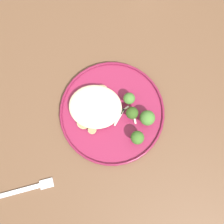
{
  "coord_description": "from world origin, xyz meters",
  "views": [
    {
      "loc": [
        -0.05,
        0.15,
        1.46
      ],
      "look_at": [
        -0.03,
        0.04,
        0.76
      ],
      "focal_mm": 41.47,
      "sensor_mm": 36.0,
      "label": 1
    }
  ],
  "objects_px": {
    "broccoli_floret_beside_noodles": "(129,100)",
    "seared_scallop_tiny_bay": "(92,130)",
    "seared_scallop_center_golden": "(100,112)",
    "dinner_fork": "(22,190)",
    "dinner_plate": "(112,113)",
    "seared_scallop_left_edge": "(104,101)",
    "broccoli_floret_center_pile": "(147,118)",
    "broccoli_floret_front_edge": "(137,138)",
    "broccoli_floret_small_sprig": "(132,113)",
    "seared_scallop_on_noodles": "(109,108)",
    "seared_scallop_half_hidden": "(97,104)",
    "seared_scallop_rear_pale": "(101,91)",
    "seared_scallop_front_small": "(84,123)"
  },
  "relations": [
    {
      "from": "seared_scallop_front_small",
      "to": "broccoli_floret_center_pile",
      "type": "height_order",
      "value": "broccoli_floret_center_pile"
    },
    {
      "from": "seared_scallop_half_hidden",
      "to": "broccoli_floret_small_sprig",
      "type": "distance_m",
      "value": 0.1
    },
    {
      "from": "seared_scallop_front_small",
      "to": "seared_scallop_rear_pale",
      "type": "bearing_deg",
      "value": -110.67
    },
    {
      "from": "seared_scallop_on_noodles",
      "to": "seared_scallop_tiny_bay",
      "type": "bearing_deg",
      "value": 60.03
    },
    {
      "from": "seared_scallop_left_edge",
      "to": "broccoli_floret_front_edge",
      "type": "distance_m",
      "value": 0.14
    },
    {
      "from": "seared_scallop_tiny_bay",
      "to": "dinner_fork",
      "type": "bearing_deg",
      "value": 47.17
    },
    {
      "from": "broccoli_floret_front_edge",
      "to": "broccoli_floret_beside_noodles",
      "type": "relative_size",
      "value": 1.12
    },
    {
      "from": "dinner_plate",
      "to": "seared_scallop_on_noodles",
      "type": "distance_m",
      "value": 0.02
    },
    {
      "from": "broccoli_floret_front_edge",
      "to": "broccoli_floret_small_sprig",
      "type": "distance_m",
      "value": 0.07
    },
    {
      "from": "seared_scallop_on_noodles",
      "to": "broccoli_floret_small_sprig",
      "type": "bearing_deg",
      "value": 169.78
    },
    {
      "from": "dinner_fork",
      "to": "seared_scallop_front_small",
      "type": "bearing_deg",
      "value": -125.68
    },
    {
      "from": "seared_scallop_half_hidden",
      "to": "seared_scallop_left_edge",
      "type": "bearing_deg",
      "value": -149.67
    },
    {
      "from": "seared_scallop_rear_pale",
      "to": "broccoli_floret_front_edge",
      "type": "relative_size",
      "value": 0.61
    },
    {
      "from": "broccoli_floret_beside_noodles",
      "to": "broccoli_floret_center_pile",
      "type": "distance_m",
      "value": 0.07
    },
    {
      "from": "seared_scallop_on_noodles",
      "to": "broccoli_floret_small_sprig",
      "type": "height_order",
      "value": "broccoli_floret_small_sprig"
    },
    {
      "from": "broccoli_floret_front_edge",
      "to": "broccoli_floret_center_pile",
      "type": "xyz_separation_m",
      "value": [
        -0.02,
        -0.05,
        0.0
      ]
    },
    {
      "from": "seared_scallop_on_noodles",
      "to": "dinner_fork",
      "type": "relative_size",
      "value": 0.16
    },
    {
      "from": "broccoli_floret_small_sprig",
      "to": "dinner_fork",
      "type": "height_order",
      "value": "broccoli_floret_small_sprig"
    },
    {
      "from": "dinner_plate",
      "to": "seared_scallop_rear_pale",
      "type": "bearing_deg",
      "value": -55.0
    },
    {
      "from": "broccoli_floret_beside_noodles",
      "to": "seared_scallop_front_small",
      "type": "bearing_deg",
      "value": 31.89
    },
    {
      "from": "broccoli_floret_small_sprig",
      "to": "broccoli_floret_center_pile",
      "type": "relative_size",
      "value": 0.92
    },
    {
      "from": "seared_scallop_half_hidden",
      "to": "seared_scallop_center_golden",
      "type": "height_order",
      "value": "seared_scallop_half_hidden"
    },
    {
      "from": "seared_scallop_center_golden",
      "to": "dinner_fork",
      "type": "relative_size",
      "value": 0.13
    },
    {
      "from": "dinner_plate",
      "to": "seared_scallop_left_edge",
      "type": "height_order",
      "value": "seared_scallop_left_edge"
    },
    {
      "from": "broccoli_floret_beside_noodles",
      "to": "seared_scallop_tiny_bay",
      "type": "bearing_deg",
      "value": 44.72
    },
    {
      "from": "dinner_plate",
      "to": "seared_scallop_on_noodles",
      "type": "height_order",
      "value": "seared_scallop_on_noodles"
    },
    {
      "from": "seared_scallop_tiny_bay",
      "to": "seared_scallop_center_golden",
      "type": "xyz_separation_m",
      "value": [
        -0.02,
        -0.05,
        -0.0
      ]
    },
    {
      "from": "seared_scallop_half_hidden",
      "to": "broccoli_floret_front_edge",
      "type": "height_order",
      "value": "broccoli_floret_front_edge"
    },
    {
      "from": "seared_scallop_rear_pale",
      "to": "broccoli_floret_center_pile",
      "type": "relative_size",
      "value": 0.59
    },
    {
      "from": "dinner_plate",
      "to": "seared_scallop_left_edge",
      "type": "distance_m",
      "value": 0.04
    },
    {
      "from": "dinner_plate",
      "to": "broccoli_floret_small_sprig",
      "type": "bearing_deg",
      "value": 179.44
    },
    {
      "from": "seared_scallop_tiny_bay",
      "to": "broccoli_floret_small_sprig",
      "type": "height_order",
      "value": "broccoli_floret_small_sprig"
    },
    {
      "from": "broccoli_floret_front_edge",
      "to": "dinner_fork",
      "type": "height_order",
      "value": "broccoli_floret_front_edge"
    },
    {
      "from": "broccoli_floret_small_sprig",
      "to": "broccoli_floret_center_pile",
      "type": "distance_m",
      "value": 0.04
    },
    {
      "from": "seared_scallop_rear_pale",
      "to": "dinner_fork",
      "type": "bearing_deg",
      "value": 58.64
    },
    {
      "from": "broccoli_floret_center_pile",
      "to": "broccoli_floret_beside_noodles",
      "type": "bearing_deg",
      "value": -39.07
    },
    {
      "from": "dinner_plate",
      "to": "seared_scallop_tiny_bay",
      "type": "height_order",
      "value": "seared_scallop_tiny_bay"
    },
    {
      "from": "seared_scallop_center_golden",
      "to": "seared_scallop_left_edge",
      "type": "bearing_deg",
      "value": -98.67
    },
    {
      "from": "seared_scallop_half_hidden",
      "to": "broccoli_floret_small_sprig",
      "type": "relative_size",
      "value": 0.59
    },
    {
      "from": "seared_scallop_half_hidden",
      "to": "seared_scallop_tiny_bay",
      "type": "bearing_deg",
      "value": 87.53
    },
    {
      "from": "broccoli_floret_small_sprig",
      "to": "seared_scallop_half_hidden",
      "type": "bearing_deg",
      "value": -10.59
    },
    {
      "from": "seared_scallop_rear_pale",
      "to": "broccoli_floret_front_edge",
      "type": "distance_m",
      "value": 0.16
    },
    {
      "from": "dinner_plate",
      "to": "seared_scallop_rear_pale",
      "type": "xyz_separation_m",
      "value": [
        0.04,
        -0.05,
        0.01
      ]
    },
    {
      "from": "seared_scallop_front_small",
      "to": "seared_scallop_left_edge",
      "type": "height_order",
      "value": "same"
    },
    {
      "from": "seared_scallop_rear_pale",
      "to": "broccoli_floret_small_sprig",
      "type": "distance_m",
      "value": 0.11
    },
    {
      "from": "dinner_plate",
      "to": "seared_scallop_center_golden",
      "type": "bearing_deg",
      "value": 6.42
    },
    {
      "from": "seared_scallop_on_noodles",
      "to": "seared_scallop_half_hidden",
      "type": "distance_m",
      "value": 0.04
    },
    {
      "from": "seared_scallop_on_noodles",
      "to": "broccoli_floret_front_edge",
      "type": "relative_size",
      "value": 0.52
    },
    {
      "from": "seared_scallop_tiny_bay",
      "to": "seared_scallop_front_small",
      "type": "height_order",
      "value": "seared_scallop_tiny_bay"
    },
    {
      "from": "seared_scallop_center_golden",
      "to": "broccoli_floret_beside_noodles",
      "type": "height_order",
      "value": "broccoli_floret_beside_noodles"
    }
  ]
}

